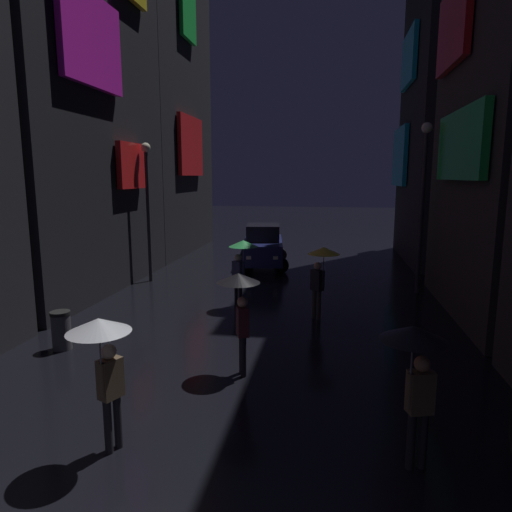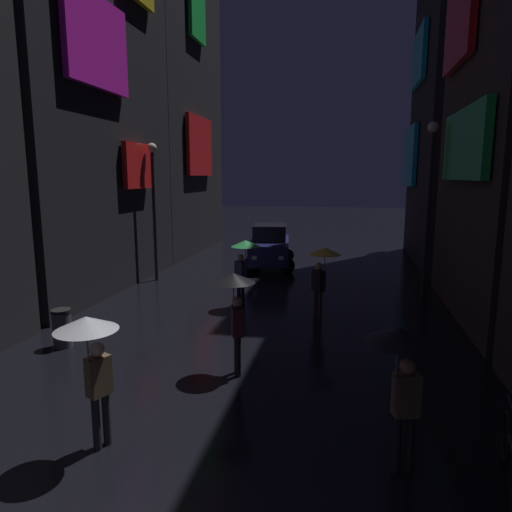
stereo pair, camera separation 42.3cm
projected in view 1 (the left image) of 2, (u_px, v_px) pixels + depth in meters
building_left_mid at (55, 62)px, 15.52m from camera, size 4.25×8.96×15.79m
building_left_far at (151, 38)px, 23.47m from camera, size 4.25×8.46×22.21m
building_right_far at (462, 9)px, 20.42m from camera, size 4.25×7.40×22.90m
pedestrian_near_crossing_yellow at (322, 263)px, 12.81m from camera, size 0.90×0.90×2.12m
pedestrian_midstreet_left_clear at (103, 348)px, 6.47m from camera, size 0.90×0.90×2.12m
pedestrian_far_right_black at (415, 358)px, 6.11m from camera, size 0.90×0.90×2.12m
pedestrian_midstreet_centre_green at (242, 255)px, 14.14m from camera, size 0.90×0.90×2.12m
pedestrian_foreground_right_black at (240, 295)px, 9.30m from camera, size 0.90×0.90×2.12m
car_distant at (263, 246)px, 20.67m from camera, size 2.61×4.31×1.92m
streetlamp_right_far at (423, 189)px, 15.51m from camera, size 0.36×0.36×5.84m
streetlamp_left_far at (148, 196)px, 17.37m from camera, size 0.36×0.36×5.31m
trash_bin at (61, 330)px, 10.79m from camera, size 0.46×0.46×0.93m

